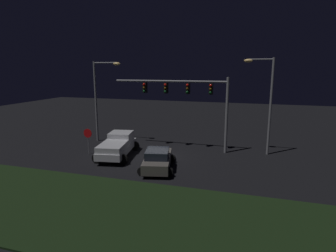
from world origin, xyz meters
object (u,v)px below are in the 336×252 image
at_px(pickup_truck, 118,144).
at_px(car_sedan, 158,159).
at_px(stop_sign, 88,136).
at_px(street_lamp_left, 101,91).
at_px(traffic_signal_gantry, 188,94).
at_px(street_lamp_right, 265,95).

xyz_separation_m(pickup_truck, car_sedan, (4.24, -2.09, -0.26)).
bearing_deg(stop_sign, street_lamp_left, 104.21).
distance_m(pickup_truck, stop_sign, 2.66).
bearing_deg(street_lamp_left, traffic_signal_gantry, -2.92).
relative_size(car_sedan, street_lamp_left, 0.60).
height_order(car_sedan, stop_sign, stop_sign).
bearing_deg(street_lamp_right, pickup_truck, -160.48).
bearing_deg(street_lamp_right, street_lamp_left, -179.48).
relative_size(car_sedan, street_lamp_right, 0.58).
bearing_deg(street_lamp_right, car_sedan, -139.77).
height_order(traffic_signal_gantry, street_lamp_right, street_lamp_right).
distance_m(traffic_signal_gantry, street_lamp_right, 6.41).
bearing_deg(street_lamp_left, street_lamp_right, 0.52).
height_order(street_lamp_right, stop_sign, street_lamp_right).
height_order(car_sedan, street_lamp_right, street_lamp_right).
relative_size(pickup_truck, street_lamp_right, 0.70).
height_order(pickup_truck, street_lamp_right, street_lamp_right).
distance_m(car_sedan, traffic_signal_gantry, 7.11).
xyz_separation_m(street_lamp_left, stop_sign, (1.10, -4.33, -3.45)).
xyz_separation_m(pickup_truck, street_lamp_left, (-3.67, 3.96, 4.01)).
bearing_deg(traffic_signal_gantry, street_lamp_right, 5.26).
relative_size(car_sedan, stop_sign, 2.10).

